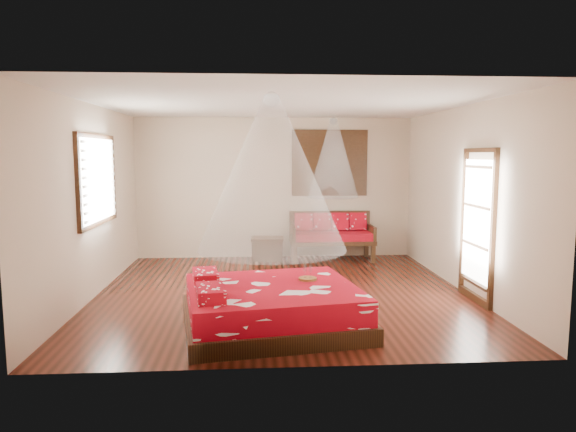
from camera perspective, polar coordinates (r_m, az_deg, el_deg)
The scene contains 10 objects.
room at distance 7.58m, azimuth -0.68°, elevation 1.78°, with size 5.54×5.54×2.84m.
bed at distance 6.28m, azimuth -1.91°, elevation -10.00°, with size 2.35×2.19×0.64m.
daybed at distance 10.15m, azimuth 4.85°, elevation -1.96°, with size 1.62×0.72×0.94m.
storage_chest at distance 10.16m, azimuth -2.30°, elevation -3.61°, with size 0.66×0.50×0.44m.
shutter_panel at distance 10.37m, azimuth 4.65°, elevation 5.89°, with size 1.52×0.06×1.32m.
window_left at distance 8.08m, azimuth -20.36°, elevation 3.80°, with size 0.10×1.74×1.34m.
glazed_door at distance 7.68m, azimuth 20.27°, elevation -1.07°, with size 0.08×1.02×2.16m.
wine_tray at distance 6.50m, azimuth 2.20°, elevation -6.69°, with size 0.23×0.23×0.19m.
mosquito_net_main at distance 6.02m, azimuth -1.80°, elevation 4.74°, with size 1.76×1.76×1.80m, color white.
mosquito_net_daybed at distance 9.91m, azimuth 5.05°, elevation 6.42°, with size 0.98×0.98×1.50m, color white.
Camera 1 is at (-0.41, -7.54, 2.07)m, focal length 32.00 mm.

